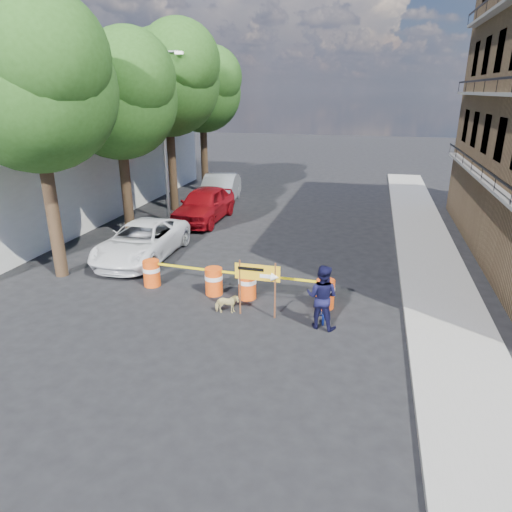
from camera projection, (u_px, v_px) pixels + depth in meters
The scene contains 19 objects.
ground at pixel (225, 323), 13.07m from camera, with size 120.00×120.00×0.00m, color black.
sidewalk_east at pixel (431, 266), 17.09m from camera, with size 2.40×40.00×0.15m, color gray.
white_building at pixel (48, 156), 24.15m from camera, with size 8.00×22.00×6.00m, color silver.
tree_near at pixel (35, 87), 14.27m from camera, with size 5.46×5.20×9.15m.
tree_mid_a at pixel (119, 97), 18.95m from camera, with size 5.25×5.00×8.68m.
tree_mid_b at pixel (168, 81), 23.27m from camera, with size 5.67×5.40×9.62m.
tree_far at pixel (203, 92), 27.99m from camera, with size 5.04×4.80×8.84m.
streetlamp at pixel (165, 133), 21.60m from camera, with size 1.25×0.18×8.00m.
barrel_far_left at pixel (152, 273), 15.42m from camera, with size 0.58×0.58×0.90m.
barrel_mid_left at pixel (214, 281), 14.76m from camera, with size 0.58×0.58×0.90m.
barrel_mid_right at pixel (247, 284), 14.47m from camera, with size 0.58×0.58×0.90m.
barrel_far_right at pixel (325, 293), 13.85m from camera, with size 0.58×0.58×0.90m.
detour_sign at pixel (263, 277), 13.01m from camera, with size 1.33×0.25×1.71m.
pedestrian at pixel (322, 297), 12.54m from camera, with size 0.90×0.70×1.85m, color black.
bicycle at pixel (324, 289), 13.20m from camera, with size 0.60×0.90×1.72m, color #13289A.
dog at pixel (227, 304), 13.54m from camera, with size 0.33×0.71×0.60m, color #D1C078.
suv_white at pixel (142, 241), 17.89m from camera, with size 2.36×5.12×1.42m, color white.
sedan_red at pixel (204, 204), 23.01m from camera, with size 2.03×5.04×1.72m, color #AB0E17.
sedan_silver at pixel (220, 190), 26.50m from camera, with size 1.80×5.17×1.70m, color silver.
Camera 1 is at (3.70, -11.06, 6.27)m, focal length 32.00 mm.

